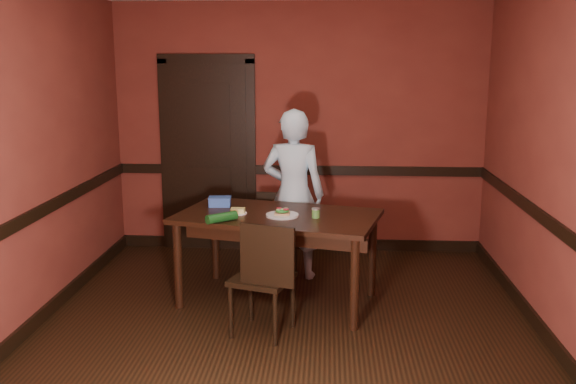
# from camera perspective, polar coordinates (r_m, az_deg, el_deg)

# --- Properties ---
(floor) EXTENTS (4.00, 4.50, 0.01)m
(floor) POSITION_cam_1_polar(r_m,az_deg,el_deg) (5.17, -0.25, -12.29)
(floor) COLOR black
(floor) RESTS_ON ground
(wall_back) EXTENTS (4.00, 0.02, 2.70)m
(wall_back) POSITION_cam_1_polar(r_m,az_deg,el_deg) (7.00, 0.98, 5.61)
(wall_back) COLOR maroon
(wall_back) RESTS_ON ground
(wall_front) EXTENTS (4.00, 0.02, 2.70)m
(wall_front) POSITION_cam_1_polar(r_m,az_deg,el_deg) (2.59, -3.64, -5.35)
(wall_front) COLOR maroon
(wall_front) RESTS_ON ground
(wall_left) EXTENTS (0.02, 4.50, 2.70)m
(wall_left) POSITION_cam_1_polar(r_m,az_deg,el_deg) (5.30, -22.42, 2.68)
(wall_left) COLOR maroon
(wall_left) RESTS_ON ground
(wall_right) EXTENTS (0.02, 4.50, 2.70)m
(wall_right) POSITION_cam_1_polar(r_m,az_deg,el_deg) (5.05, 23.02, 2.22)
(wall_right) COLOR maroon
(wall_right) RESTS_ON ground
(dado_back) EXTENTS (4.00, 0.03, 0.10)m
(dado_back) POSITION_cam_1_polar(r_m,az_deg,el_deg) (7.05, 0.96, 1.96)
(dado_back) COLOR black
(dado_back) RESTS_ON ground
(dado_left) EXTENTS (0.03, 4.50, 0.10)m
(dado_left) POSITION_cam_1_polar(r_m,az_deg,el_deg) (5.37, -21.90, -2.06)
(dado_left) COLOR black
(dado_left) RESTS_ON ground
(dado_right) EXTENTS (0.03, 4.50, 0.10)m
(dado_right) POSITION_cam_1_polar(r_m,az_deg,el_deg) (5.13, 22.46, -2.73)
(dado_right) COLOR black
(dado_right) RESTS_ON ground
(baseboard_back) EXTENTS (4.00, 0.03, 0.12)m
(baseboard_back) POSITION_cam_1_polar(r_m,az_deg,el_deg) (7.24, 0.94, -4.60)
(baseboard_back) COLOR black
(baseboard_back) RESTS_ON ground
(baseboard_left) EXTENTS (0.03, 4.50, 0.12)m
(baseboard_left) POSITION_cam_1_polar(r_m,az_deg,el_deg) (5.62, -21.23, -10.40)
(baseboard_left) COLOR black
(baseboard_left) RESTS_ON ground
(baseboard_right) EXTENTS (0.03, 4.50, 0.12)m
(baseboard_right) POSITION_cam_1_polar(r_m,az_deg,el_deg) (5.39, 21.74, -11.40)
(baseboard_right) COLOR black
(baseboard_right) RESTS_ON ground
(door) EXTENTS (1.05, 0.07, 2.20)m
(door) POSITION_cam_1_polar(r_m,az_deg,el_deg) (7.12, -7.12, 3.52)
(door) COLOR black
(door) RESTS_ON ground
(dining_table) EXTENTS (1.87, 1.33, 0.79)m
(dining_table) POSITION_cam_1_polar(r_m,az_deg,el_deg) (5.63, -0.92, -5.89)
(dining_table) COLOR black
(dining_table) RESTS_ON floor
(chair_far) EXTENTS (0.41, 0.41, 0.83)m
(chair_far) POSITION_cam_1_polar(r_m,az_deg,el_deg) (6.18, -1.07, -4.10)
(chair_far) COLOR black
(chair_far) RESTS_ON floor
(chair_near) EXTENTS (0.54, 0.54, 0.92)m
(chair_near) POSITION_cam_1_polar(r_m,az_deg,el_deg) (4.99, -2.32, -7.52)
(chair_near) COLOR black
(chair_near) RESTS_ON floor
(person) EXTENTS (0.65, 0.47, 1.65)m
(person) POSITION_cam_1_polar(r_m,az_deg,el_deg) (6.17, 0.49, -0.21)
(person) COLOR silver
(person) RESTS_ON floor
(sandwich_plate) EXTENTS (0.28, 0.28, 0.07)m
(sandwich_plate) POSITION_cam_1_polar(r_m,az_deg,el_deg) (5.44, -0.52, -1.97)
(sandwich_plate) COLOR silver
(sandwich_plate) RESTS_ON dining_table
(sauce_jar) EXTENTS (0.07, 0.07, 0.08)m
(sauce_jar) POSITION_cam_1_polar(r_m,az_deg,el_deg) (5.39, 2.49, -1.87)
(sauce_jar) COLOR #4B7E34
(sauce_jar) RESTS_ON dining_table
(cheese_saucer) EXTENTS (0.16, 0.16, 0.05)m
(cheese_saucer) POSITION_cam_1_polar(r_m,az_deg,el_deg) (5.55, -4.47, -1.74)
(cheese_saucer) COLOR silver
(cheese_saucer) RESTS_ON dining_table
(food_tub) EXTENTS (0.21, 0.15, 0.09)m
(food_tub) POSITION_cam_1_polar(r_m,az_deg,el_deg) (5.84, -6.08, -0.85)
(food_tub) COLOR blue
(food_tub) RESTS_ON dining_table
(wrapped_veg) EXTENTS (0.26, 0.23, 0.08)m
(wrapped_veg) POSITION_cam_1_polar(r_m,az_deg,el_deg) (5.28, -5.92, -2.26)
(wrapped_veg) COLOR #124115
(wrapped_veg) RESTS_ON dining_table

